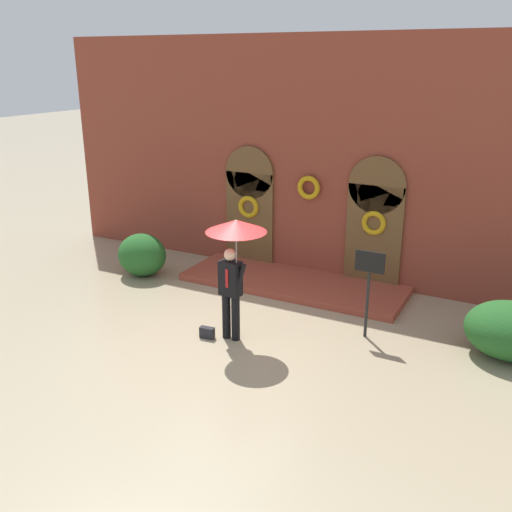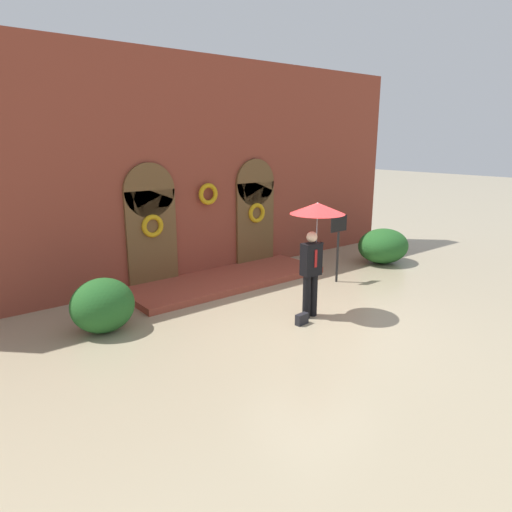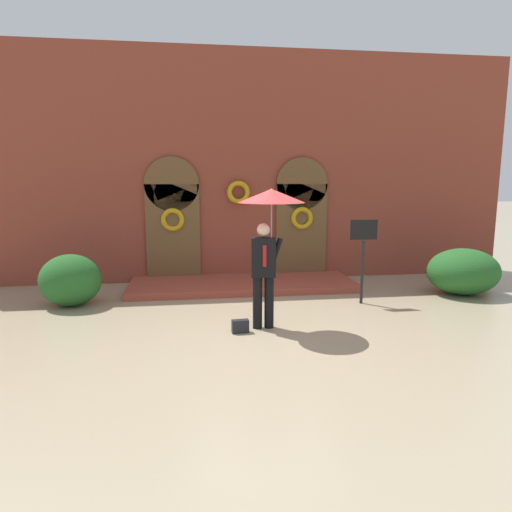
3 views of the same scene
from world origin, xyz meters
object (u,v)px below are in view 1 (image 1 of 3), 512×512
at_px(shrub_right, 511,331).
at_px(person_with_umbrella, 235,244).
at_px(sign_post, 369,280).
at_px(shrub_left, 142,255).
at_px(handbag, 207,333).

bearing_deg(shrub_right, person_with_umbrella, -160.01).
bearing_deg(shrub_right, sign_post, -170.34).
height_order(person_with_umbrella, shrub_left, person_with_umbrella).
relative_size(sign_post, shrub_right, 1.08).
relative_size(handbag, shrub_right, 0.18).
distance_m(sign_post, shrub_right, 2.61).
relative_size(handbag, sign_post, 0.16).
bearing_deg(sign_post, shrub_left, 173.54).
height_order(sign_post, shrub_right, sign_post).
distance_m(handbag, sign_post, 3.21).
height_order(person_with_umbrella, shrub_right, person_with_umbrella).
relative_size(person_with_umbrella, handbag, 8.44).
bearing_deg(sign_post, handbag, -151.16).
height_order(person_with_umbrella, sign_post, person_with_umbrella).
bearing_deg(shrub_left, person_with_umbrella, -27.42).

